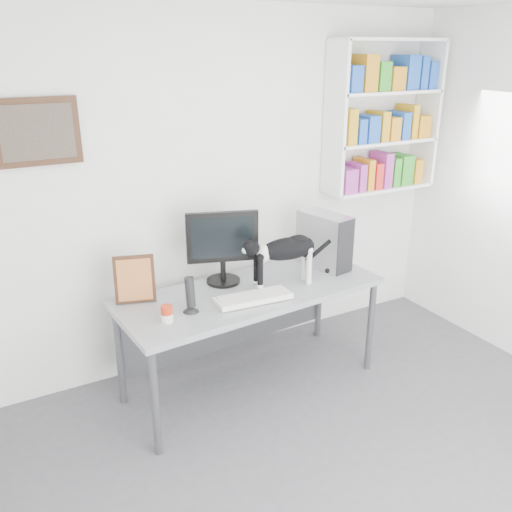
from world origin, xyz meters
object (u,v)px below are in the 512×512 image
object	(u,v)px
bookshelf	(383,117)
monitor	(223,247)
desk	(251,338)
cat	(285,261)
speaker	(190,294)
leaning_print	(134,278)
soup_can	(167,314)
keyboard	(253,298)
pc_tower	(324,240)

from	to	relation	value
bookshelf	monitor	size ratio (longest dim) A/B	2.27
desk	cat	distance (m)	0.63
speaker	cat	world-z (taller)	cat
leaning_print	bookshelf	bearing A→B (deg)	23.29
desk	soup_can	xyz separation A→B (m)	(-0.69, -0.17, 0.45)
keyboard	soup_can	xyz separation A→B (m)	(-0.62, -0.01, 0.04)
keyboard	cat	size ratio (longest dim) A/B	0.84
pc_tower	cat	size ratio (longest dim) A/B	0.69
monitor	leaning_print	distance (m)	0.66
pc_tower	speaker	bearing A→B (deg)	178.77
desk	speaker	distance (m)	0.73
soup_can	bookshelf	bearing A→B (deg)	15.92
speaker	bookshelf	bearing A→B (deg)	19.10
keyboard	speaker	xyz separation A→B (m)	(-0.43, 0.05, 0.10)
bookshelf	speaker	xyz separation A→B (m)	(-2.00, -0.56, -0.94)
speaker	soup_can	size ratio (longest dim) A/B	2.26
keyboard	leaning_print	xyz separation A→B (m)	(-0.70, 0.37, 0.15)
cat	bookshelf	bearing A→B (deg)	28.39
speaker	soup_can	distance (m)	0.21
keyboard	leaning_print	size ratio (longest dim) A/B	1.56
bookshelf	cat	world-z (taller)	bookshelf
monitor	keyboard	distance (m)	0.45
monitor	bookshelf	bearing A→B (deg)	26.63
desk	soup_can	world-z (taller)	soup_can
bookshelf	pc_tower	size ratio (longest dim) A/B	2.90
desk	monitor	xyz separation A→B (m)	(-0.12, 0.22, 0.67)
monitor	speaker	distance (m)	0.53
cat	speaker	bearing A→B (deg)	-169.54
keyboard	soup_can	world-z (taller)	soup_can
speaker	desk	bearing A→B (deg)	15.62
desk	leaning_print	distance (m)	0.98
bookshelf	speaker	distance (m)	2.28
desk	soup_can	distance (m)	0.84
desk	leaning_print	bearing A→B (deg)	160.27
cat	keyboard	bearing A→B (deg)	-155.83
leaning_print	soup_can	size ratio (longest dim) A/B	3.02
desk	soup_can	bearing A→B (deg)	-170.23
monitor	cat	world-z (taller)	monitor
pc_tower	soup_can	xyz separation A→B (m)	(-1.39, -0.29, -0.16)
speaker	cat	size ratio (longest dim) A/B	0.40
leaning_print	monitor	bearing A→B (deg)	17.39
leaning_print	speaker	bearing A→B (deg)	-33.72
cat	desk	bearing A→B (deg)	173.40
bookshelf	desk	bearing A→B (deg)	-163.13
monitor	pc_tower	xyz separation A→B (m)	(0.82, -0.09, -0.06)
desk	keyboard	distance (m)	0.45
keyboard	soup_can	size ratio (longest dim) A/B	4.71
monitor	desk	bearing A→B (deg)	-43.77
monitor	leaning_print	size ratio (longest dim) A/B	1.64
desk	monitor	size ratio (longest dim) A/B	3.46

